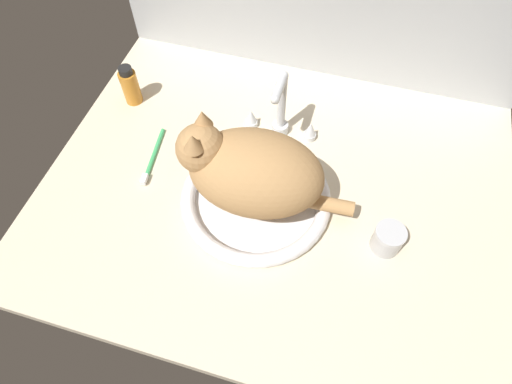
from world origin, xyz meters
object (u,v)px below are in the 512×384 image
object	(u,v)px
cat	(248,170)
amber_bottle	(130,86)
faucet	(280,113)
sink_basin	(256,198)
metal_jar	(388,239)
toothbrush	(153,157)

from	to	relation	value
cat	amber_bottle	xyz separation A→B (cm)	(-38.26, 21.82, -6.57)
cat	faucet	bearing A→B (deg)	85.19
sink_basin	metal_jar	world-z (taller)	metal_jar
cat	amber_bottle	world-z (taller)	cat
metal_jar	amber_bottle	bearing A→B (deg)	160.34
metal_jar	sink_basin	bearing A→B (deg)	174.08
faucet	metal_jar	world-z (taller)	faucet
amber_bottle	cat	bearing A→B (deg)	-29.69
metal_jar	amber_bottle	world-z (taller)	amber_bottle
metal_jar	faucet	bearing A→B (deg)	140.58
toothbrush	cat	bearing A→B (deg)	-10.88
sink_basin	amber_bottle	bearing A→B (deg)	151.51
metal_jar	amber_bottle	size ratio (longest dim) A/B	0.58
cat	toothbrush	world-z (taller)	cat
sink_basin	amber_bottle	xyz separation A→B (cm)	(-40.04, 21.73, 3.72)
sink_basin	cat	xyz separation A→B (cm)	(-1.78, -0.09, 10.29)
sink_basin	toothbrush	size ratio (longest dim) A/B	1.97
sink_basin	faucet	bearing A→B (deg)	90.00
sink_basin	cat	world-z (taller)	cat
sink_basin	faucet	xyz separation A→B (cm)	(-0.00, 21.04, 6.03)
faucet	amber_bottle	distance (cm)	40.11
cat	metal_jar	distance (cm)	32.36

